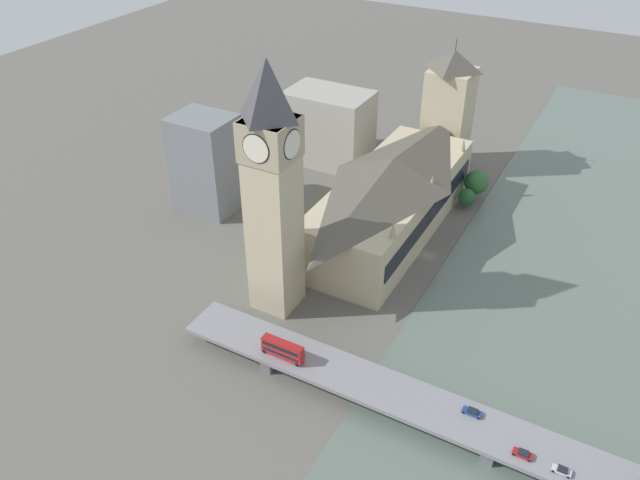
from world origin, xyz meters
name	(u,v)px	position (x,y,z in m)	size (l,w,h in m)	color
ground_plane	(428,256)	(0.00, 0.00, 0.00)	(600.00, 600.00, 0.00)	#605E56
river_water	(551,292)	(-39.64, 0.00, 0.15)	(67.28, 360.00, 0.30)	slate
parliament_hall	(391,196)	(17.57, -8.00, 13.85)	(29.61, 83.38, 27.92)	#C1B28E
clock_tower	(272,185)	(31.05, 43.72, 39.63)	(13.28, 13.28, 73.76)	#C1B28E
victoria_tower	(448,112)	(17.63, -61.96, 24.24)	(16.53, 16.53, 52.49)	#C1B28E
road_bridge	(495,435)	(-39.64, 64.28, 4.34)	(166.55, 13.05, 5.29)	slate
double_decker_bus_rear	(283,349)	(14.73, 67.07, 8.07)	(11.71, 2.55, 5.04)	red
car_northbound_mid	(472,412)	(-33.36, 61.68, 5.97)	(4.50, 1.87, 1.35)	navy
car_southbound_lead	(523,454)	(-46.43, 67.53, 5.95)	(4.24, 1.92, 1.29)	maroon
car_southbound_mid	(562,470)	(-54.71, 67.73, 5.94)	(4.03, 1.80, 1.29)	silver
city_block_west	(206,163)	(82.27, 8.72, 17.60)	(21.14, 17.60, 35.20)	slate
city_block_center	(329,127)	(61.48, -45.12, 14.88)	(33.30, 21.69, 29.76)	#A39E93
tree_embankment_near	(476,182)	(-2.02, -43.02, 7.17)	(9.02, 9.02, 11.70)	brown
tree_embankment_mid	(466,197)	(-1.15, -34.98, 4.82)	(6.13, 6.13, 7.90)	brown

